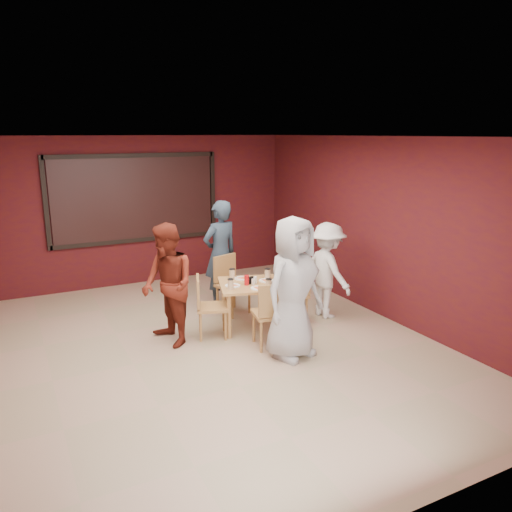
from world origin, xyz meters
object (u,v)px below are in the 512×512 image
chair_left (207,303)px  chair_back (230,281)px  dining_table (250,289)px  diner_left (168,285)px  chair_right (296,290)px  diner_right (327,270)px  diner_back (220,254)px  diner_front (293,288)px  chair_front (272,311)px

chair_left → chair_back: bearing=48.0°
dining_table → diner_left: 1.26m
dining_table → diner_left: size_ratio=0.65×
chair_right → diner_right: diner_right is taller
chair_right → diner_back: 1.47m
chair_left → diner_right: diner_right is taller
diner_back → diner_right: bearing=123.0°
chair_left → diner_left: size_ratio=0.53×
diner_back → chair_right: bearing=107.7°
diner_front → diner_left: bearing=122.9°
chair_left → chair_right: 1.44m
chair_back → diner_left: diner_left is taller
chair_back → diner_right: diner_right is taller
chair_front → diner_front: (0.12, -0.32, 0.40)m
chair_left → diner_front: diner_front is taller
chair_front → chair_right: 1.05m
chair_right → diner_left: diner_left is taller
chair_back → chair_left: chair_back is taller
chair_front → chair_left: size_ratio=1.06×
chair_back → diner_back: bearing=91.7°
chair_back → diner_front: 1.92m
chair_right → diner_back: diner_back is taller
chair_front → diner_right: size_ratio=0.62×
diner_front → diner_left: 1.71m
chair_front → chair_back: 1.56m
chair_right → dining_table: bearing=172.2°
chair_right → diner_front: 1.29m
chair_front → diner_right: diner_right is taller
diner_front → chair_right: bearing=39.3°
dining_table → diner_front: (0.07, -1.11, 0.31)m
chair_front → chair_left: chair_front is taller
chair_back → diner_right: (1.28, -0.88, 0.23)m
chair_back → chair_right: (0.72, -0.87, -0.01)m
chair_left → chair_front: bearing=-50.4°
dining_table → chair_left: 0.70m
diner_front → diner_right: size_ratio=1.23×
chair_left → chair_right: bearing=-3.1°
dining_table → diner_left: diner_left is taller
chair_front → diner_right: (1.35, 0.68, 0.22)m
dining_table → diner_back: size_ratio=0.62×
chair_left → chair_right: chair_right is taller
chair_right → diner_left: 2.01m
dining_table → diner_back: (0.01, 1.12, 0.28)m
chair_front → chair_back: chair_front is taller
chair_back → diner_front: (0.05, -1.88, 0.40)m
chair_left → chair_right: (1.43, -0.08, 0.01)m
chair_back → diner_left: size_ratio=0.55×
chair_front → chair_back: bearing=87.3°
dining_table → chair_back: (0.02, 0.76, -0.09)m
diner_front → diner_right: 1.60m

